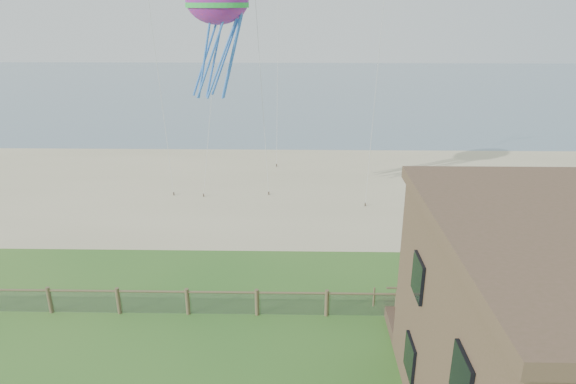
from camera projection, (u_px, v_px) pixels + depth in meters
name	position (u px, v px, depth m)	size (l,w,h in m)	color
sand_beach	(274.00, 188.00, 37.22)	(72.00, 20.00, 0.02)	tan
ocean	(287.00, 89.00, 78.39)	(160.00, 68.00, 0.02)	slate
chainlink_fence	(257.00, 304.00, 22.06)	(36.20, 0.20, 1.25)	brown
motel_deck	(572.00, 327.00, 20.99)	(15.00, 2.00, 0.50)	brown
octopus_kite	(219.00, 35.00, 28.82)	(3.54, 2.50, 7.29)	#EC2549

